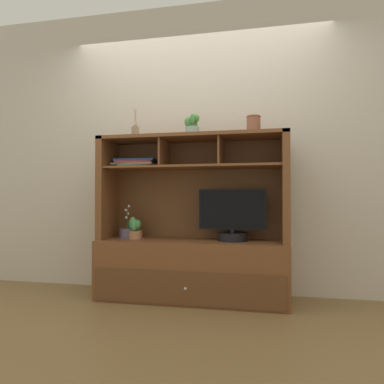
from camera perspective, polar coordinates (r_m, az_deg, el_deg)
The scene contains 10 objects.
floor_plane at distance 3.26m, azimuth 0.00°, elevation -17.11°, with size 6.00×6.00×0.02m, color brown.
back_wall at distance 3.45m, azimuth 0.97°, elevation 7.43°, with size 6.00×0.02×2.80m, color beige.
media_console at distance 3.17m, azimuth 0.03°, elevation -9.57°, with size 1.67×0.54×1.45m.
tv_monitor at distance 3.10m, azimuth 6.54°, elevation -4.56°, with size 0.59×0.26×0.45m.
potted_orchid at distance 3.34m, azimuth -10.44°, elevation -6.57°, with size 0.16×0.16×0.31m.
potted_fern at distance 3.29m, azimuth -9.22°, elevation -5.97°, with size 0.14×0.14×0.20m.
magazine_stack_left at distance 3.32m, azimuth -9.12°, elevation 4.60°, with size 0.40×0.27×0.07m.
diffuser_bottle at distance 3.36m, azimuth -9.18°, elevation 9.55°, with size 0.07×0.07×0.28m.
potted_succulent at distance 3.22m, azimuth 0.06°, elevation 10.52°, with size 0.14×0.14×0.20m.
ceramic_vase at distance 3.12m, azimuth 9.94°, elevation 10.74°, with size 0.12×0.12×0.15m.
Camera 1 is at (0.64, -3.07, 0.89)m, focal length 32.90 mm.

